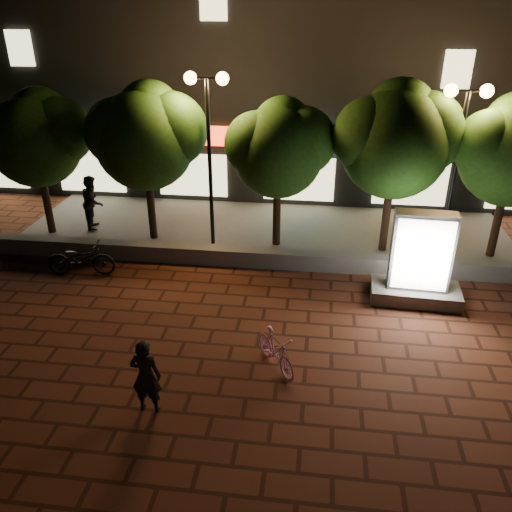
% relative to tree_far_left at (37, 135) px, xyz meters
% --- Properties ---
extents(ground, '(80.00, 80.00, 0.00)m').
position_rel_tree_far_left_xyz_m(ground, '(6.95, -5.46, -3.29)').
color(ground, '#52281A').
rests_on(ground, ground).
extents(retaining_wall, '(16.00, 0.45, 0.50)m').
position_rel_tree_far_left_xyz_m(retaining_wall, '(6.95, -1.46, -3.04)').
color(retaining_wall, '#62615B').
rests_on(retaining_wall, ground).
extents(sidewalk, '(16.00, 5.00, 0.08)m').
position_rel_tree_far_left_xyz_m(sidewalk, '(6.95, 1.04, -3.25)').
color(sidewalk, '#62615B').
rests_on(sidewalk, ground).
extents(building_block, '(28.00, 8.12, 11.30)m').
position_rel_tree_far_left_xyz_m(building_block, '(6.94, 7.53, 1.70)').
color(building_block, black).
rests_on(building_block, ground).
extents(tree_far_left, '(3.36, 2.80, 4.63)m').
position_rel_tree_far_left_xyz_m(tree_far_left, '(0.00, 0.00, 0.00)').
color(tree_far_left, black).
rests_on(tree_far_left, sidewalk).
extents(tree_left, '(3.60, 3.00, 4.89)m').
position_rel_tree_far_left_xyz_m(tree_left, '(3.50, 0.00, 0.15)').
color(tree_left, black).
rests_on(tree_left, sidewalk).
extents(tree_mid, '(3.24, 2.70, 4.50)m').
position_rel_tree_far_left_xyz_m(tree_mid, '(7.50, -0.00, -0.08)').
color(tree_mid, black).
rests_on(tree_mid, sidewalk).
extents(tree_right, '(3.72, 3.10, 5.07)m').
position_rel_tree_far_left_xyz_m(tree_right, '(10.80, 0.00, 0.27)').
color(tree_right, black).
rests_on(tree_right, sidewalk).
extents(street_lamp_left, '(1.26, 0.36, 5.18)m').
position_rel_tree_far_left_xyz_m(street_lamp_left, '(5.45, -0.26, 0.74)').
color(street_lamp_left, black).
rests_on(street_lamp_left, sidewalk).
extents(street_lamp_right, '(1.26, 0.36, 4.98)m').
position_rel_tree_far_left_xyz_m(street_lamp_right, '(12.45, -0.26, 0.60)').
color(street_lamp_right, black).
rests_on(street_lamp_right, sidewalk).
extents(ad_kiosk, '(2.30, 1.25, 2.42)m').
position_rel_tree_far_left_xyz_m(ad_kiosk, '(11.32, -2.87, -2.32)').
color(ad_kiosk, '#62615B').
rests_on(ad_kiosk, ground).
extents(scooter_pink, '(1.18, 1.43, 0.88)m').
position_rel_tree_far_left_xyz_m(scooter_pink, '(7.99, -6.11, -2.85)').
color(scooter_pink, '#D888BF').
rests_on(scooter_pink, ground).
extents(rider, '(0.58, 0.38, 1.57)m').
position_rel_tree_far_left_xyz_m(rider, '(5.72, -7.65, -2.51)').
color(rider, black).
rests_on(rider, ground).
extents(scooter_parked, '(1.96, 0.89, 1.00)m').
position_rel_tree_far_left_xyz_m(scooter_parked, '(2.17, -2.65, -2.79)').
color(scooter_parked, black).
rests_on(scooter_parked, ground).
extents(pedestrian, '(0.88, 1.02, 1.80)m').
position_rel_tree_far_left_xyz_m(pedestrian, '(1.24, 0.52, -2.31)').
color(pedestrian, black).
rests_on(pedestrian, sidewalk).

